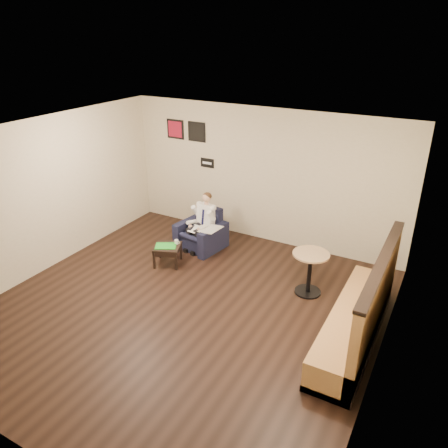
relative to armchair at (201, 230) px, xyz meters
The scene contains 19 objects.
ground 2.22m from the armchair, 66.12° to the right, with size 6.00×6.00×0.00m, color black.
wall_back 1.67m from the armchair, 48.68° to the left, with size 6.00×0.02×2.80m, color beige.
wall_front 5.17m from the armchair, 79.97° to the right, with size 6.00×0.02×2.80m, color beige.
wall_left 3.08m from the armchair, 136.69° to the right, with size 0.02×6.00×2.80m, color beige.
wall_right 4.48m from the armchair, 27.19° to the right, with size 0.02×6.00×2.80m, color beige.
ceiling 3.24m from the armchair, 66.12° to the right, with size 6.00×6.00×0.02m, color white.
seating_sign 1.54m from the armchair, 112.82° to the left, with size 0.32×0.02×0.20m, color black.
art_print_left 2.35m from the armchair, 140.86° to the left, with size 0.42×0.03×0.42m, color #A5142F.
art_print_right 2.12m from the armchair, 123.96° to the left, with size 0.42×0.03×0.42m, color black.
armchair is the anchor object (origin of this frame).
seated_man 0.18m from the armchair, 99.12° to the right, with size 0.52×0.79×1.10m, color white, non-canonical shape.
lap_papers 0.21m from the armchair, 99.12° to the right, with size 0.18×0.26×0.01m, color white.
newspaper 0.38m from the armchair, 23.68° to the right, with size 0.35×0.44×0.01m, color silver.
side_table 0.94m from the armchair, 102.41° to the right, with size 0.48×0.48×0.39m, color black.
green_folder 0.95m from the armchair, 103.14° to the right, with size 0.39×0.28×0.01m, color green.
coffee_mug 0.75m from the armchair, 96.90° to the right, with size 0.07×0.07×0.08m, color white.
smartphone 0.78m from the armchair, 105.40° to the right, with size 0.12×0.06×0.01m, color black.
banquette 3.76m from the armchair, 21.99° to the right, with size 0.65×2.71×1.39m, color #AC7942.
cafe_table 2.56m from the armchair, 12.44° to the right, with size 0.62×0.62×0.77m, color #A07C56.
Camera 1 is at (3.43, -4.85, 4.22)m, focal length 35.00 mm.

